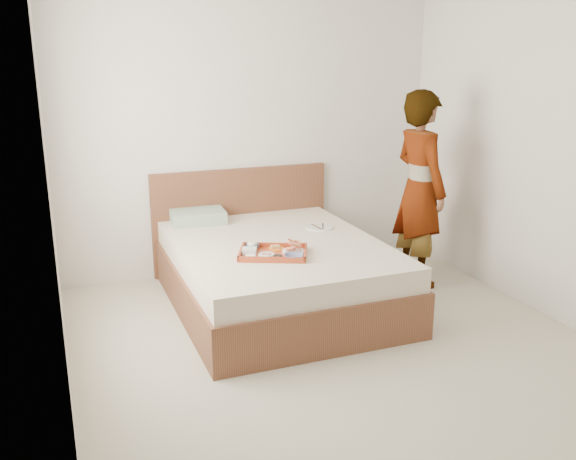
% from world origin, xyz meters
% --- Properties ---
extents(ground, '(3.50, 4.00, 0.01)m').
position_xyz_m(ground, '(0.00, 0.00, 0.00)').
color(ground, '#BAB29D').
rests_on(ground, ground).
extents(wall_back, '(3.50, 0.01, 2.60)m').
position_xyz_m(wall_back, '(0.00, 2.00, 1.30)').
color(wall_back, silver).
rests_on(wall_back, ground).
extents(wall_left, '(0.01, 4.00, 2.60)m').
position_xyz_m(wall_left, '(-1.75, 0.00, 1.30)').
color(wall_left, silver).
rests_on(wall_left, ground).
extents(wall_right, '(0.01, 4.00, 2.60)m').
position_xyz_m(wall_right, '(1.75, 0.00, 1.30)').
color(wall_right, silver).
rests_on(wall_right, ground).
extents(bed, '(1.65, 2.00, 0.53)m').
position_xyz_m(bed, '(-0.12, 1.00, 0.27)').
color(bed, brown).
rests_on(bed, ground).
extents(headboard, '(1.65, 0.06, 0.95)m').
position_xyz_m(headboard, '(-0.12, 1.97, 0.47)').
color(headboard, brown).
rests_on(headboard, ground).
extents(pillow, '(0.48, 0.35, 0.11)m').
position_xyz_m(pillow, '(-0.57, 1.79, 0.59)').
color(pillow, '#A8B3A4').
rests_on(pillow, bed).
extents(tray, '(0.59, 0.53, 0.04)m').
position_xyz_m(tray, '(-0.27, 0.70, 0.55)').
color(tray, '#AC371C').
rests_on(tray, bed).
extents(prawn_plate, '(0.22, 0.22, 0.01)m').
position_xyz_m(prawn_plate, '(-0.11, 0.69, 0.55)').
color(prawn_plate, white).
rests_on(prawn_plate, tray).
extents(navy_bowl_big, '(0.18, 0.18, 0.03)m').
position_xyz_m(navy_bowl_big, '(-0.17, 0.53, 0.56)').
color(navy_bowl_big, '#1B224D').
rests_on(navy_bowl_big, tray).
extents(sauce_dish, '(0.09, 0.09, 0.03)m').
position_xyz_m(sauce_dish, '(-0.29, 0.56, 0.56)').
color(sauce_dish, black).
rests_on(sauce_dish, tray).
extents(meat_plate, '(0.16, 0.16, 0.01)m').
position_xyz_m(meat_plate, '(-0.33, 0.69, 0.55)').
color(meat_plate, white).
rests_on(meat_plate, tray).
extents(bread_plate, '(0.16, 0.16, 0.01)m').
position_xyz_m(bread_plate, '(-0.21, 0.79, 0.55)').
color(bread_plate, orange).
rests_on(bread_plate, tray).
extents(salad_bowl, '(0.14, 0.14, 0.03)m').
position_xyz_m(salad_bowl, '(-0.37, 0.87, 0.56)').
color(salad_bowl, '#1B224D').
rests_on(salad_bowl, tray).
extents(plastic_tub, '(0.13, 0.12, 0.04)m').
position_xyz_m(plastic_tub, '(-0.43, 0.76, 0.57)').
color(plastic_tub, silver).
rests_on(plastic_tub, tray).
extents(cheese_round, '(0.09, 0.09, 0.02)m').
position_xyz_m(cheese_round, '(-0.46, 0.65, 0.56)').
color(cheese_round, white).
rests_on(cheese_round, tray).
extents(dinner_plate, '(0.28, 0.28, 0.01)m').
position_xyz_m(dinner_plate, '(0.35, 1.25, 0.54)').
color(dinner_plate, white).
rests_on(dinner_plate, bed).
extents(person, '(0.41, 0.62, 1.68)m').
position_xyz_m(person, '(1.20, 1.06, 0.84)').
color(person, '#EEE5CF').
rests_on(person, ground).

